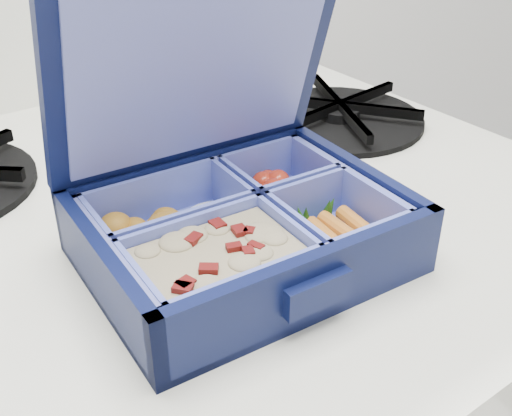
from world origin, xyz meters
TOP-DOWN VIEW (x-y plane):
  - bento_box at (-0.71, 1.53)m, footprint 0.23×0.19m
  - burner_grate at (-0.47, 1.68)m, footprint 0.20×0.20m
  - fork at (-0.71, 1.68)m, footprint 0.15×0.13m

SIDE VIEW (x-z plane):
  - fork at x=-0.71m, z-range 0.97..0.98m
  - burner_grate at x=-0.47m, z-range 0.97..1.00m
  - bento_box at x=-0.71m, z-range 0.97..1.02m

